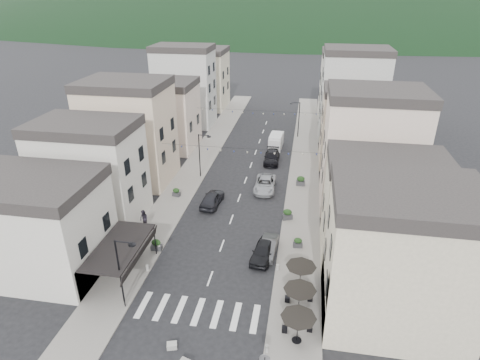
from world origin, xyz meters
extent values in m
plane|color=black|center=(0.00, 0.00, 0.00)|extent=(700.00, 700.00, 0.00)
cube|color=slate|center=(-7.50, 32.00, 0.06)|extent=(4.00, 76.00, 0.12)
cube|color=slate|center=(7.50, 32.00, 0.06)|extent=(4.00, 76.00, 0.12)
ellipsoid|color=black|center=(0.00, 300.00, 0.00)|extent=(640.00, 360.00, 70.00)
cube|color=beige|center=(-15.50, 5.00, 4.00)|extent=(12.00, 8.00, 8.00)
cube|color=#B8AE92|center=(14.50, 4.00, 5.00)|extent=(10.00, 8.00, 10.00)
cube|color=black|center=(-7.50, 5.00, 3.20)|extent=(3.60, 7.50, 0.15)
cube|color=black|center=(-5.70, 5.00, 2.70)|extent=(0.34, 7.50, 0.99)
cylinder|color=black|center=(-5.80, 1.50, 1.60)|extent=(0.10, 0.10, 3.20)
cylinder|color=black|center=(-5.80, 8.50, 1.60)|extent=(0.10, 0.10, 3.20)
cube|color=beige|center=(-14.50, 14.00, 5.00)|extent=(10.00, 7.00, 10.00)
cube|color=#262323|center=(-14.50, 14.00, 10.50)|extent=(10.20, 7.14, 1.00)
cube|color=beige|center=(-14.50, 24.00, 6.00)|extent=(10.00, 8.00, 12.00)
cube|color=#262323|center=(-14.50, 24.00, 12.50)|extent=(10.20, 8.16, 1.00)
cube|color=beige|center=(-14.50, 36.00, 4.75)|extent=(10.00, 8.00, 9.50)
cube|color=#262323|center=(-14.50, 36.00, 10.00)|extent=(10.20, 8.16, 1.00)
cube|color=#A8A7A2|center=(-14.50, 48.00, 6.50)|extent=(10.00, 7.00, 13.00)
cube|color=#262323|center=(-14.50, 48.00, 13.50)|extent=(10.20, 7.14, 1.00)
cube|color=#B8AE92|center=(-14.50, 60.00, 5.50)|extent=(10.00, 9.00, 11.00)
cube|color=#262323|center=(-14.50, 60.00, 11.50)|extent=(10.20, 9.18, 1.00)
cube|color=#B8AE92|center=(14.50, 12.00, 4.50)|extent=(10.00, 7.00, 9.00)
cube|color=#262323|center=(14.50, 12.00, 9.50)|extent=(10.20, 7.14, 1.00)
cube|color=beige|center=(14.50, 22.00, 6.25)|extent=(10.00, 8.00, 12.50)
cube|color=#262323|center=(14.50, 22.00, 13.00)|extent=(10.20, 8.16, 1.00)
cube|color=beige|center=(14.50, 34.00, 5.00)|extent=(10.00, 7.00, 10.00)
cube|color=#262323|center=(14.50, 34.00, 10.50)|extent=(10.20, 7.14, 1.00)
cube|color=#A8A7A2|center=(14.50, 46.00, 6.75)|extent=(10.00, 8.00, 13.50)
cube|color=#262323|center=(14.50, 46.00, 14.00)|extent=(10.20, 8.16, 1.00)
cube|color=beige|center=(14.50, 58.00, 5.75)|extent=(10.00, 9.00, 11.50)
cube|color=#262323|center=(14.50, 58.00, 12.00)|extent=(10.20, 9.18, 1.00)
cylinder|color=black|center=(7.70, 0.00, 1.27)|extent=(0.06, 0.06, 2.30)
cone|color=black|center=(7.70, 0.00, 2.37)|extent=(2.50, 2.50, 0.55)
cylinder|color=black|center=(7.70, 0.00, 0.49)|extent=(0.70, 0.70, 0.04)
cylinder|color=black|center=(7.70, 2.80, 1.27)|extent=(0.06, 0.06, 2.30)
cone|color=black|center=(7.70, 2.80, 2.37)|extent=(2.50, 2.50, 0.55)
cylinder|color=black|center=(7.70, 2.80, 0.49)|extent=(0.70, 0.70, 0.04)
cylinder|color=black|center=(7.70, 5.60, 1.27)|extent=(0.06, 0.06, 2.30)
cone|color=black|center=(7.70, 5.60, 2.37)|extent=(2.50, 2.50, 0.55)
cylinder|color=black|center=(7.70, 5.60, 0.49)|extent=(0.70, 0.70, 0.04)
cylinder|color=black|center=(-6.10, 2.00, 3.00)|extent=(0.14, 0.14, 6.00)
cylinder|color=black|center=(-5.40, 2.00, 5.90)|extent=(1.40, 0.10, 0.10)
cylinder|color=black|center=(-4.75, 2.00, 5.75)|extent=(0.56, 0.56, 0.08)
cylinder|color=black|center=(-6.10, 26.00, 3.00)|extent=(0.14, 0.14, 6.00)
cylinder|color=black|center=(-5.40, 26.00, 5.90)|extent=(1.40, 0.10, 0.10)
cylinder|color=black|center=(-4.75, 26.00, 5.75)|extent=(0.56, 0.56, 0.08)
cylinder|color=black|center=(6.10, 44.00, 3.00)|extent=(0.14, 0.14, 6.00)
cylinder|color=black|center=(5.40, 44.00, 5.90)|extent=(1.40, 0.10, 0.10)
cylinder|color=black|center=(4.75, 44.00, 5.75)|extent=(0.56, 0.56, 0.08)
cylinder|color=slate|center=(5.80, -3.50, 2.35)|extent=(0.70, 0.04, 0.70)
cylinder|color=gray|center=(-5.70, 6.00, 0.42)|extent=(0.26, 0.26, 0.60)
cylinder|color=gray|center=(-5.70, 9.00, 0.42)|extent=(0.26, 0.26, 0.60)
cylinder|color=gray|center=(5.70, 8.00, 0.42)|extent=(0.26, 0.26, 0.60)
cylinder|color=gray|center=(5.70, -1.00, 0.42)|extent=(0.26, 0.26, 0.60)
cylinder|color=black|center=(0.00, 22.00, 6.00)|extent=(19.00, 0.02, 0.02)
cone|color=beige|center=(-8.71, 22.00, 5.81)|extent=(0.28, 0.28, 0.24)
cone|color=navy|center=(-7.12, 22.00, 5.73)|extent=(0.28, 0.28, 0.24)
cone|color=beige|center=(-5.54, 22.00, 5.65)|extent=(0.28, 0.28, 0.24)
cone|color=navy|center=(-3.96, 22.00, 5.58)|extent=(0.28, 0.28, 0.24)
cone|color=beige|center=(-2.38, 22.00, 5.54)|extent=(0.28, 0.28, 0.24)
cone|color=navy|center=(-0.79, 22.00, 5.51)|extent=(0.28, 0.28, 0.24)
cone|color=beige|center=(0.79, 22.00, 5.51)|extent=(0.28, 0.28, 0.24)
cone|color=navy|center=(2.38, 22.00, 5.54)|extent=(0.28, 0.28, 0.24)
cone|color=beige|center=(3.96, 22.00, 5.58)|extent=(0.28, 0.28, 0.24)
cone|color=navy|center=(5.54, 22.00, 5.65)|extent=(0.28, 0.28, 0.24)
cone|color=beige|center=(7.12, 22.00, 5.73)|extent=(0.28, 0.28, 0.24)
cone|color=navy|center=(8.71, 22.00, 5.81)|extent=(0.28, 0.28, 0.24)
cylinder|color=black|center=(0.00, 38.00, 6.00)|extent=(19.00, 0.02, 0.02)
cone|color=beige|center=(-8.71, 38.00, 5.81)|extent=(0.28, 0.28, 0.24)
cone|color=navy|center=(-7.12, 38.00, 5.73)|extent=(0.28, 0.28, 0.24)
cone|color=beige|center=(-5.54, 38.00, 5.65)|extent=(0.28, 0.28, 0.24)
cone|color=navy|center=(-3.96, 38.00, 5.58)|extent=(0.28, 0.28, 0.24)
cone|color=beige|center=(-2.38, 38.00, 5.54)|extent=(0.28, 0.28, 0.24)
cone|color=navy|center=(-0.79, 38.00, 5.51)|extent=(0.28, 0.28, 0.24)
cone|color=beige|center=(0.79, 38.00, 5.51)|extent=(0.28, 0.28, 0.24)
cone|color=navy|center=(2.38, 38.00, 5.54)|extent=(0.28, 0.28, 0.24)
cone|color=beige|center=(3.96, 38.00, 5.58)|extent=(0.28, 0.28, 0.24)
cone|color=navy|center=(5.54, 38.00, 5.65)|extent=(0.28, 0.28, 0.24)
cone|color=beige|center=(7.12, 38.00, 5.73)|extent=(0.28, 0.28, 0.24)
cone|color=navy|center=(8.71, 38.00, 5.81)|extent=(0.28, 0.28, 0.24)
imported|color=black|center=(4.19, 9.70, 0.76)|extent=(2.36, 4.66, 1.52)
imported|color=#38383B|center=(4.60, 10.53, 0.68)|extent=(1.66, 4.19, 1.36)
imported|color=#96989E|center=(2.80, 23.72, 0.76)|extent=(2.59, 5.51, 1.52)
imported|color=black|center=(2.80, 32.57, 0.76)|extent=(2.23, 5.28, 1.52)
imported|color=black|center=(-2.80, 18.79, 0.81)|extent=(2.27, 4.89, 1.62)
cube|color=silver|center=(2.88, 38.59, 0.99)|extent=(2.08, 4.83, 1.98)
cube|color=silver|center=(2.86, 37.99, 2.03)|extent=(1.96, 3.24, 0.49)
cylinder|color=black|center=(2.02, 36.84, 0.35)|extent=(0.28, 0.70, 0.69)
cylinder|color=black|center=(3.60, 36.77, 0.35)|extent=(0.28, 0.70, 0.69)
cylinder|color=black|center=(2.17, 40.40, 0.35)|extent=(0.28, 0.70, 0.69)
cylinder|color=black|center=(3.75, 40.33, 0.35)|extent=(0.28, 0.70, 0.69)
imported|color=black|center=(-8.47, 8.85, 1.00)|extent=(0.70, 0.52, 1.77)
imported|color=black|center=(-8.66, 12.79, 1.10)|extent=(1.19, 1.10, 1.96)
cube|color=#9B9993|center=(-0.89, -1.68, 0.20)|extent=(0.82, 0.68, 0.40)
cube|color=#323335|center=(-6.00, 9.14, 0.38)|extent=(1.04, 0.59, 0.51)
ellipsoid|color=black|center=(-6.00, 9.14, 0.94)|extent=(0.90, 0.57, 0.66)
cube|color=#323234|center=(-7.52, 20.02, 0.35)|extent=(1.02, 0.70, 0.47)
ellipsoid|color=black|center=(-7.52, 20.02, 0.87)|extent=(0.82, 0.52, 0.60)
cube|color=#2C2C2F|center=(7.33, 11.87, 0.34)|extent=(0.94, 0.58, 0.44)
ellipsoid|color=black|center=(7.33, 11.87, 0.83)|extent=(0.78, 0.50, 0.57)
cube|color=#2E2E31|center=(6.00, 16.91, 0.39)|extent=(1.22, 0.96, 0.54)
ellipsoid|color=black|center=(6.00, 16.91, 0.98)|extent=(0.94, 0.60, 0.69)
cube|color=#323234|center=(7.15, 25.49, 0.40)|extent=(1.14, 0.67, 0.56)
ellipsoid|color=black|center=(7.15, 25.49, 1.01)|extent=(0.98, 0.62, 0.71)
camera|label=1|loc=(7.19, -20.84, 22.85)|focal=30.00mm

